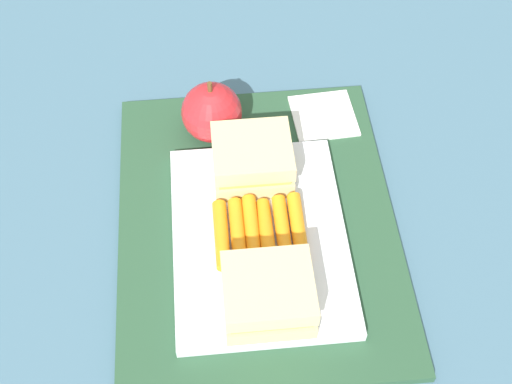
{
  "coord_description": "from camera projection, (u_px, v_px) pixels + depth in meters",
  "views": [
    {
      "loc": [
        -0.39,
        0.04,
        0.59
      ],
      "look_at": [
        0.01,
        0.0,
        0.04
      ],
      "focal_mm": 48.84,
      "sensor_mm": 36.0,
      "label": 1
    }
  ],
  "objects": [
    {
      "name": "lunchbag_mat",
      "position": [
        257.0,
        223.0,
        0.71
      ],
      "size": [
        0.36,
        0.28,
        0.01
      ],
      "primitive_type": "cube",
      "color": "#284C33",
      "rests_on": "ground_plane"
    },
    {
      "name": "paper_napkin",
      "position": [
        324.0,
        116.0,
        0.79
      ],
      "size": [
        0.07,
        0.07,
        0.0
      ],
      "primitive_type": "cube",
      "rotation": [
        0.0,
        0.0,
        0.06
      ],
      "color": "white",
      "rests_on": "lunchbag_mat"
    },
    {
      "name": "sandwich_half_left",
      "position": [
        268.0,
        295.0,
        0.62
      ],
      "size": [
        0.07,
        0.08,
        0.04
      ],
      "color": "#DBC189",
      "rests_on": "food_tray"
    },
    {
      "name": "ground_plane",
      "position": [
        257.0,
        226.0,
        0.71
      ],
      "size": [
        2.4,
        2.4,
        0.0
      ],
      "primitive_type": "plane",
      "color": "#42667A"
    },
    {
      "name": "sandwich_half_right",
      "position": [
        252.0,
        159.0,
        0.71
      ],
      "size": [
        0.07,
        0.08,
        0.04
      ],
      "color": "#DBC189",
      "rests_on": "food_tray"
    },
    {
      "name": "apple",
      "position": [
        212.0,
        112.0,
        0.75
      ],
      "size": [
        0.07,
        0.07,
        0.08
      ],
      "color": "red",
      "rests_on": "lunchbag_mat"
    },
    {
      "name": "carrot_sticks_bundle",
      "position": [
        260.0,
        231.0,
        0.68
      ],
      "size": [
        0.08,
        0.09,
        0.02
      ],
      "color": "orange",
      "rests_on": "food_tray"
    },
    {
      "name": "food_tray",
      "position": [
        260.0,
        238.0,
        0.69
      ],
      "size": [
        0.23,
        0.17,
        0.01
      ],
      "primitive_type": "cube",
      "color": "white",
      "rests_on": "lunchbag_mat"
    }
  ]
}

